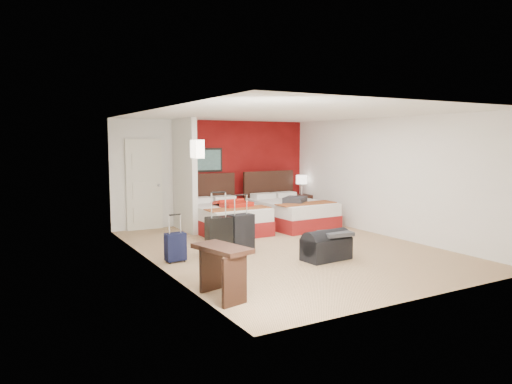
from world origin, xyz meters
TOP-DOWN VIEW (x-y plane):
  - ground at (0.00, 0.00)m, footprint 6.50×6.50m
  - room_walls at (-1.40, 1.42)m, footprint 5.02×6.52m
  - red_accent_panel at (0.75, 3.23)m, footprint 3.50×0.04m
  - partition_wall at (-1.00, 2.61)m, footprint 0.12×1.20m
  - entry_door at (-1.75, 3.20)m, footprint 0.82×0.06m
  - bed_left at (-0.27, 2.04)m, footprint 1.37×1.95m
  - bed_right at (1.38, 1.91)m, footprint 1.48×2.06m
  - red_suitcase_open at (-0.17, 1.94)m, footprint 0.70×0.92m
  - jacket_bundle at (1.28, 1.61)m, footprint 0.71×0.69m
  - nightstand at (2.29, 2.81)m, footprint 0.46×0.46m
  - table_lamp at (2.29, 2.81)m, footprint 0.36×0.36m
  - suitcase_black at (-1.33, 0.13)m, footprint 0.45×0.30m
  - suitcase_charcoal at (-0.84, 0.22)m, footprint 0.47×0.32m
  - suitcase_navy at (-2.15, 0.06)m, footprint 0.34×0.21m
  - duffel_bag at (0.13, -1.05)m, footprint 0.86×0.51m
  - jacket_draped at (0.28, -1.10)m, footprint 0.54×0.47m
  - desk at (-2.25, -1.97)m, footprint 0.59×0.88m

SIDE VIEW (x-z plane):
  - ground at x=0.00m, z-range 0.00..0.00m
  - duffel_bag at x=0.13m, z-range 0.00..0.42m
  - suitcase_navy at x=-2.15m, z-range 0.00..0.46m
  - bed_left at x=-0.27m, z-range 0.00..0.58m
  - bed_right at x=1.38m, z-range 0.00..0.60m
  - nightstand at x=2.29m, z-range 0.00..0.61m
  - suitcase_charcoal at x=-0.84m, z-range 0.00..0.65m
  - suitcase_black at x=-1.33m, z-range 0.00..0.65m
  - desk at x=-2.25m, z-range 0.00..0.68m
  - jacket_draped at x=0.28m, z-range 0.42..0.48m
  - red_suitcase_open at x=-0.17m, z-range 0.58..0.69m
  - jacket_bundle at x=1.28m, z-range 0.60..0.73m
  - table_lamp at x=2.29m, z-range 0.61..1.12m
  - entry_door at x=-1.75m, z-range 0.00..2.05m
  - red_accent_panel at x=0.75m, z-range 0.00..2.50m
  - partition_wall at x=-1.00m, z-range 0.00..2.50m
  - room_walls at x=-1.40m, z-range 0.01..2.51m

